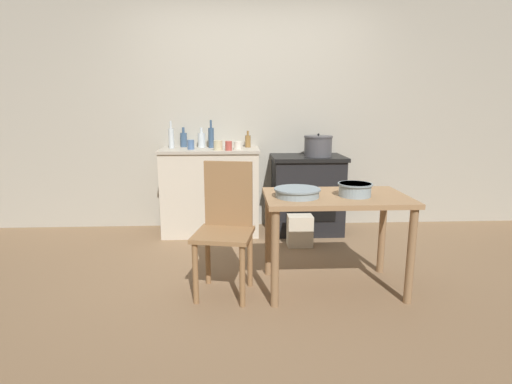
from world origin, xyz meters
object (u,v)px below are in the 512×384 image
Objects in this scene: cup_center_right at (238,145)px; mixing_bowl_small at (297,192)px; bottle_left at (202,140)px; bottle_center at (171,138)px; mixing_bowl_large at (355,189)px; bottle_far_left at (248,141)px; stove at (307,194)px; flour_sack at (300,231)px; cup_far_right at (191,145)px; stock_pot at (318,146)px; bottle_center_left at (184,139)px; cup_mid_right at (218,145)px; work_table at (335,210)px; bottle_mid_left at (211,137)px; chair at (226,224)px; cup_right at (229,146)px.

mixing_bowl_small is at bearing -73.84° from cup_center_right.
bottle_left is 0.74× the size of bottle_center.
bottle_far_left is at bearing 113.93° from mixing_bowl_large.
mixing_bowl_small is at bearing -102.89° from stove.
cup_center_right is at bearing 144.17° from flour_sack.
bottle_left is 0.23m from cup_far_right.
mixing_bowl_small is 1.54× the size of bottle_left.
stock_pot is 0.91× the size of mixing_bowl_small.
cup_far_right is at bearing -68.40° from bottle_center_left.
cup_mid_right is (0.51, -0.21, -0.06)m from bottle_center.
work_table is 4.79× the size of bottle_left.
bottle_far_left is 0.40m from bottle_mid_left.
cup_far_right is (-1.09, 0.44, 0.81)m from flour_sack.
cup_far_right is (-1.32, 1.42, 0.20)m from mixing_bowl_large.
bottle_left is at bearing 64.81° from cup_far_right.
stock_pot is 1.50m from mixing_bowl_small.
bottle_center is at bearing 156.76° from flour_sack.
flour_sack is (-0.15, -0.49, -0.27)m from stove.
bottle_center reaches higher than cup_mid_right.
chair is 1.64m from bottle_mid_left.
cup_mid_right is at bearing -138.37° from bottle_far_left.
cup_far_right is at bearing -177.59° from stove.
mixing_bowl_small is 3.36× the size of cup_mid_right.
bottle_center_left is at bearing 120.70° from mixing_bowl_small.
bottle_center_left is (-1.43, 1.69, 0.23)m from mixing_bowl_large.
chair is at bearing 177.52° from mixing_bowl_large.
bottle_far_left is at bearing 167.35° from stove.
bottle_center_left is (-1.35, 0.22, 0.58)m from stove.
bottle_center_left reaches higher than mixing_bowl_small.
bottle_center_left reaches higher than cup_far_right.
bottle_left is at bearing 152.40° from cup_center_right.
stock_pot is 0.95m from cup_right.
flour_sack is 1.67m from bottle_center.
mixing_bowl_small is (0.51, -0.04, 0.25)m from chair.
bottle_left is at bearing 147.25° from flour_sack.
chair reaches higher than work_table.
cup_center_right is (-0.70, 1.38, 0.35)m from work_table.
mixing_bowl_large is at bearing -47.18° from cup_far_right.
cup_right is at bearing 111.28° from mixing_bowl_small.
chair is at bearing -124.55° from stock_pot.
mixing_bowl_small is at bearing -59.30° from bottle_center_left.
cup_right is (-0.09, -0.12, 0.01)m from cup_center_right.
chair is 3.88× the size of mixing_bowl_large.
bottle_mid_left is at bearing 174.07° from stove.
work_table is 3.54× the size of bottle_center.
flour_sack is (0.70, 0.94, -0.36)m from chair.
flour_sack is 0.94m from stock_pot.
bottle_center is (-1.31, 0.56, 0.88)m from flour_sack.
bottle_left is (-0.81, 1.63, 0.25)m from mixing_bowl_small.
mixing_bowl_large is at bearing -86.94° from stove.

